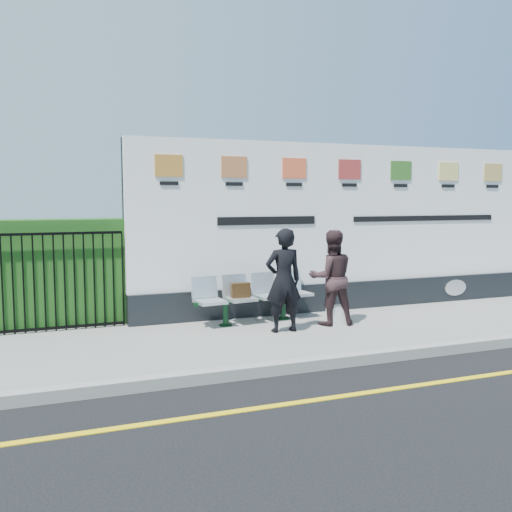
{
  "coord_description": "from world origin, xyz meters",
  "views": [
    {
      "loc": [
        -4.82,
        -5.27,
        2.16
      ],
      "look_at": [
        -1.6,
        3.01,
        1.25
      ],
      "focal_mm": 40.0,
      "sensor_mm": 36.0,
      "label": 1
    }
  ],
  "objects": [
    {
      "name": "ground",
      "position": [
        0.0,
        0.0,
        0.0
      ],
      "size": [
        80.0,
        80.0,
        0.0
      ],
      "primitive_type": "plane",
      "color": "black"
    },
    {
      "name": "pavement",
      "position": [
        0.0,
        2.5,
        0.06
      ],
      "size": [
        14.0,
        3.0,
        0.12
      ],
      "primitive_type": "cube",
      "color": "gray",
      "rests_on": "ground"
    },
    {
      "name": "kerb",
      "position": [
        0.0,
        1.0,
        0.07
      ],
      "size": [
        14.0,
        0.18,
        0.14
      ],
      "primitive_type": "cube",
      "color": "gray",
      "rests_on": "ground"
    },
    {
      "name": "yellow_line",
      "position": [
        0.0,
        0.0,
        0.0
      ],
      "size": [
        14.0,
        0.1,
        0.01
      ],
      "primitive_type": "cube",
      "color": "yellow",
      "rests_on": "ground"
    },
    {
      "name": "billboard",
      "position": [
        0.5,
        3.85,
        1.42
      ],
      "size": [
        8.0,
        0.3,
        3.0
      ],
      "color": "black",
      "rests_on": "pavement"
    },
    {
      "name": "hedge",
      "position": [
        -4.58,
        4.3,
        0.97
      ],
      "size": [
        2.35,
        0.7,
        1.7
      ],
      "primitive_type": "cube",
      "color": "#1F5018",
      "rests_on": "pavement"
    },
    {
      "name": "railing",
      "position": [
        -4.58,
        3.85,
        0.89
      ],
      "size": [
        2.05,
        0.06,
        1.54
      ],
      "primitive_type": null,
      "color": "black",
      "rests_on": "pavement"
    },
    {
      "name": "bench",
      "position": [
        -1.5,
        3.32,
        0.34
      ],
      "size": [
        2.08,
        0.77,
        0.44
      ],
      "primitive_type": null,
      "rotation": [
        0.0,
        0.0,
        0.12
      ],
      "color": "silver",
      "rests_on": "pavement"
    },
    {
      "name": "woman_left",
      "position": [
        -1.33,
        2.56,
        0.91
      ],
      "size": [
        0.59,
        0.4,
        1.58
      ],
      "primitive_type": "imported",
      "rotation": [
        0.0,
        0.0,
        3.11
      ],
      "color": "black",
      "rests_on": "pavement"
    },
    {
      "name": "woman_right",
      "position": [
        -0.41,
        2.73,
        0.88
      ],
      "size": [
        0.84,
        0.71,
        1.53
      ],
      "primitive_type": "imported",
      "rotation": [
        0.0,
        0.0,
        2.95
      ],
      "color": "#312022",
      "rests_on": "pavement"
    },
    {
      "name": "handbag_brown",
      "position": [
        -1.77,
        3.29,
        0.68
      ],
      "size": [
        0.31,
        0.16,
        0.24
      ],
      "primitive_type": "cube",
      "rotation": [
        0.0,
        0.0,
        -0.09
      ],
      "color": "black",
      "rests_on": "bench"
    },
    {
      "name": "carrier_bag_white",
      "position": [
        -0.34,
        2.67,
        0.27
      ],
      "size": [
        0.31,
        0.19,
        0.31
      ],
      "primitive_type": "cube",
      "color": "silver",
      "rests_on": "pavement"
    }
  ]
}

